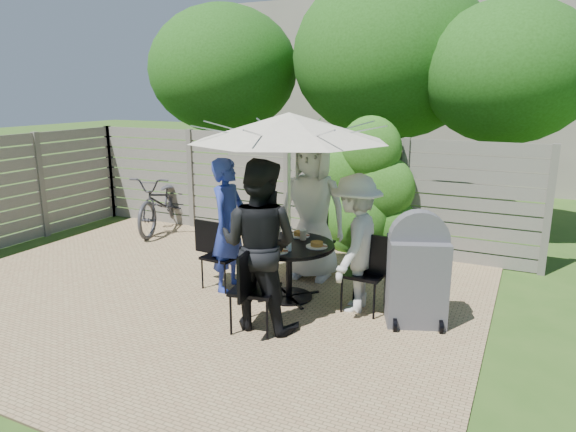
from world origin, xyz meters
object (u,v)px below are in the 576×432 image
at_px(patio_table, 289,261).
at_px(plate_back, 300,234).
at_px(person_left, 229,226).
at_px(glass_front, 289,245).
at_px(plate_front, 277,250).
at_px(plate_right, 317,245).
at_px(umbrella, 289,127).
at_px(glass_left, 266,238).
at_px(syrup_jug, 286,236).
at_px(person_front, 259,245).
at_px(glass_back, 289,232).
at_px(chair_front, 255,306).
at_px(bbq_grill, 417,273).
at_px(chair_left, 221,268).
at_px(chair_back, 315,255).
at_px(plate_left, 262,238).
at_px(person_right, 355,244).
at_px(coffee_cup, 303,235).
at_px(bicycle, 163,202).
at_px(chair_right, 365,288).
at_px(person_back, 312,209).

height_order(patio_table, plate_back, plate_back).
distance_m(person_left, glass_front, 0.97).
distance_m(plate_front, plate_right, 0.51).
height_order(patio_table, umbrella, umbrella).
bearing_deg(glass_left, plate_back, 64.03).
bearing_deg(syrup_jug, person_front, -82.89).
distance_m(plate_front, glass_back, 0.63).
height_order(umbrella, chair_front, umbrella).
bearing_deg(person_front, plate_front, -90.00).
relative_size(plate_back, bbq_grill, 0.20).
height_order(chair_left, syrup_jug, chair_left).
distance_m(chair_back, glass_back, 0.88).
bearing_deg(glass_back, plate_left, -131.29).
bearing_deg(chair_back, plate_back, 4.08).
relative_size(person_right, glass_front, 11.66).
distance_m(plate_right, coffee_cup, 0.34).
height_order(chair_back, glass_left, chair_back).
relative_size(glass_left, bbq_grill, 0.11).
xyz_separation_m(person_left, plate_left, (0.47, 0.03, -0.12)).
bearing_deg(coffee_cup, umbrella, -111.23).
bearing_deg(plate_right, patio_table, -176.79).
bearing_deg(person_left, patio_table, -90.00).
relative_size(syrup_jug, bicycle, 0.08).
xyz_separation_m(plate_front, bicycle, (-3.55, 2.30, -0.22)).
bearing_deg(glass_back, patio_table, -64.79).
bearing_deg(syrup_jug, glass_left, -138.98).
height_order(chair_right, glass_back, chair_right).
distance_m(person_back, bbq_grill, 1.85).
bearing_deg(person_right, plate_front, -66.55).
height_order(umbrella, glass_front, umbrella).
xyz_separation_m(chair_front, syrup_jug, (-0.12, 1.01, 0.51)).
bearing_deg(glass_left, umbrella, 25.21).
distance_m(person_left, glass_back, 0.77).
xyz_separation_m(plate_left, plate_front, (0.38, -0.34, 0.00)).
height_order(person_back, plate_right, person_back).
xyz_separation_m(chair_right, plate_right, (-0.61, -0.03, 0.46)).
height_order(patio_table, glass_left, glass_left).
distance_m(umbrella, glass_back, 1.37).
height_order(plate_back, glass_left, glass_left).
bearing_deg(chair_front, syrup_jug, -2.75).
relative_size(chair_right, syrup_jug, 5.93).
bearing_deg(umbrella, chair_right, 3.12).
relative_size(umbrella, person_back, 1.28).
relative_size(patio_table, person_front, 0.62).
xyz_separation_m(patio_table, coffee_cup, (0.09, 0.23, 0.28)).
xyz_separation_m(glass_left, coffee_cup, (0.34, 0.34, -0.01)).
relative_size(chair_back, bicycle, 0.46).
bearing_deg(umbrella, person_left, -176.79).
bearing_deg(plate_right, person_left, -176.79).
height_order(person_right, plate_back, person_right).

